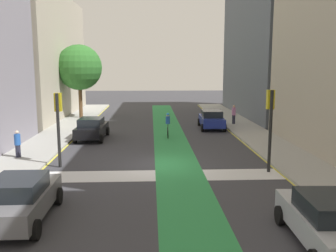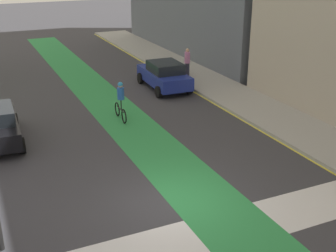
% 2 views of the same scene
% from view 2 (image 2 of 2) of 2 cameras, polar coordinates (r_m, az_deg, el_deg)
% --- Properties ---
extents(ground_plane, '(120.00, 120.00, 0.00)m').
position_cam_2_polar(ground_plane, '(14.19, 0.70, -9.66)').
color(ground_plane, '#38383D').
extents(bike_lane_paint, '(2.40, 60.00, 0.01)m').
position_cam_2_polar(bike_lane_paint, '(14.59, 4.35, -8.76)').
color(bike_lane_paint, '#2D8C47').
rests_on(bike_lane_paint, ground_plane).
extents(crosswalk_band, '(12.00, 1.80, 0.01)m').
position_cam_2_polar(crosswalk_band, '(12.71, 4.66, -13.89)').
color(crosswalk_band, silver).
rests_on(crosswalk_band, ground_plane).
extents(curb_stripe_right, '(0.16, 60.00, 0.01)m').
position_cam_2_polar(curb_stripe_right, '(17.31, 19.03, -4.81)').
color(curb_stripe_right, yellow).
rests_on(curb_stripe_right, ground_plane).
extents(car_blue_right_far, '(2.15, 4.26, 1.57)m').
position_cam_2_polar(car_blue_right_far, '(25.19, -0.48, 6.57)').
color(car_blue_right_far, navy).
rests_on(car_blue_right_far, ground_plane).
extents(cyclist_in_lane, '(0.32, 1.73, 1.86)m').
position_cam_2_polar(cyclist_in_lane, '(20.45, -6.12, 3.30)').
color(cyclist_in_lane, black).
rests_on(cyclist_in_lane, ground_plane).
extents(pedestrian_sidewalk_right_a, '(0.34, 0.34, 1.67)m').
position_cam_2_polar(pedestrian_sidewalk_right_a, '(27.47, 2.49, 8.26)').
color(pedestrian_sidewalk_right_a, '#262638').
rests_on(pedestrian_sidewalk_right_a, sidewalk_right).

